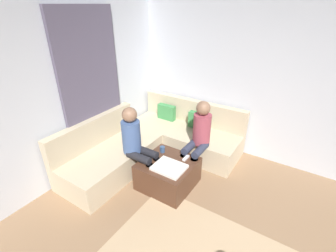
{
  "coord_description": "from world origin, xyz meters",
  "views": [
    {
      "loc": [
        0.11,
        -1.06,
        2.5
      ],
      "look_at": [
        -1.63,
        1.63,
        0.85
      ],
      "focal_mm": 25.4,
      "sensor_mm": 36.0,
      "label": 1
    }
  ],
  "objects_px": {
    "sectional_couch": "(154,143)",
    "game_remote": "(186,158)",
    "coffee_mug": "(162,149)",
    "person_on_couch_back": "(199,136)",
    "person_on_couch_side": "(137,143)",
    "ottoman": "(168,173)"
  },
  "relations": [
    {
      "from": "coffee_mug",
      "to": "game_remote",
      "type": "height_order",
      "value": "coffee_mug"
    },
    {
      "from": "coffee_mug",
      "to": "person_on_couch_side",
      "type": "height_order",
      "value": "person_on_couch_side"
    },
    {
      "from": "person_on_couch_back",
      "to": "person_on_couch_side",
      "type": "height_order",
      "value": "same"
    },
    {
      "from": "sectional_couch",
      "to": "coffee_mug",
      "type": "bearing_deg",
      "value": -40.13
    },
    {
      "from": "sectional_couch",
      "to": "game_remote",
      "type": "relative_size",
      "value": 17.0
    },
    {
      "from": "sectional_couch",
      "to": "ottoman",
      "type": "relative_size",
      "value": 3.36
    },
    {
      "from": "ottoman",
      "to": "person_on_couch_back",
      "type": "xyz_separation_m",
      "value": [
        0.2,
        0.58,
        0.45
      ]
    },
    {
      "from": "sectional_couch",
      "to": "ottoman",
      "type": "height_order",
      "value": "sectional_couch"
    },
    {
      "from": "game_remote",
      "to": "person_on_couch_side",
      "type": "relative_size",
      "value": 0.12
    },
    {
      "from": "sectional_couch",
      "to": "person_on_couch_back",
      "type": "height_order",
      "value": "person_on_couch_back"
    },
    {
      "from": "person_on_couch_back",
      "to": "person_on_couch_side",
      "type": "xyz_separation_m",
      "value": [
        -0.68,
        -0.7,
        0.0
      ]
    },
    {
      "from": "person_on_couch_back",
      "to": "person_on_couch_side",
      "type": "distance_m",
      "value": 0.98
    },
    {
      "from": "coffee_mug",
      "to": "person_on_couch_side",
      "type": "distance_m",
      "value": 0.44
    },
    {
      "from": "person_on_couch_side",
      "to": "person_on_couch_back",
      "type": "bearing_deg",
      "value": 135.56
    },
    {
      "from": "game_remote",
      "to": "coffee_mug",
      "type": "bearing_deg",
      "value": -174.29
    },
    {
      "from": "sectional_couch",
      "to": "coffee_mug",
      "type": "height_order",
      "value": "sectional_couch"
    },
    {
      "from": "game_remote",
      "to": "person_on_couch_back",
      "type": "relative_size",
      "value": 0.12
    },
    {
      "from": "sectional_couch",
      "to": "game_remote",
      "type": "distance_m",
      "value": 0.88
    },
    {
      "from": "coffee_mug",
      "to": "person_on_couch_back",
      "type": "height_order",
      "value": "person_on_couch_back"
    },
    {
      "from": "ottoman",
      "to": "game_remote",
      "type": "xyz_separation_m",
      "value": [
        0.18,
        0.22,
        0.22
      ]
    },
    {
      "from": "sectional_couch",
      "to": "game_remote",
      "type": "height_order",
      "value": "sectional_couch"
    },
    {
      "from": "coffee_mug",
      "to": "person_on_couch_side",
      "type": "bearing_deg",
      "value": -131.29
    }
  ]
}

